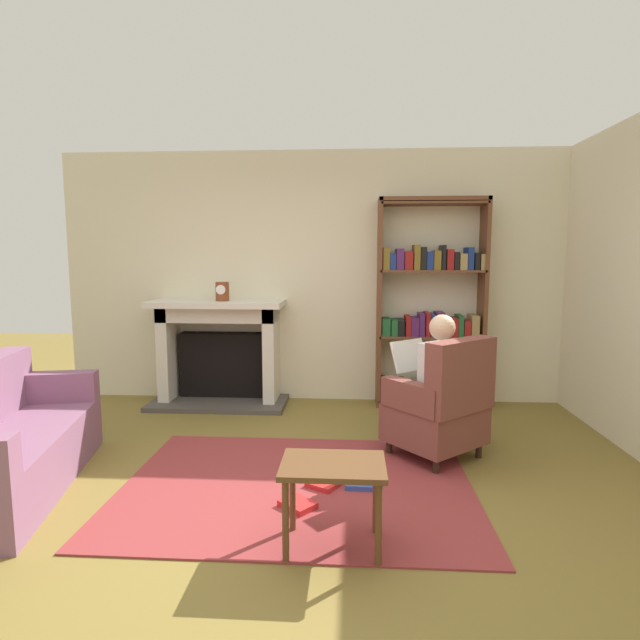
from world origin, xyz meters
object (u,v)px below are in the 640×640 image
at_px(mantel_clock, 222,291).
at_px(side_table, 333,477).
at_px(armchair_reading, 442,406).
at_px(fireplace, 220,349).
at_px(bookshelf, 430,309).
at_px(seated_reader, 431,378).
at_px(sofa_floral, 2,445).

distance_m(mantel_clock, side_table, 3.02).
bearing_deg(armchair_reading, fireplace, -74.90).
bearing_deg(bookshelf, side_table, -108.22).
xyz_separation_m(bookshelf, seated_reader, (-0.19, -1.38, -0.41)).
bearing_deg(mantel_clock, sofa_floral, -115.45).
distance_m(bookshelf, sofa_floral, 3.92).
distance_m(armchair_reading, sofa_floral, 3.14).
height_order(bookshelf, seated_reader, bookshelf).
height_order(fireplace, seated_reader, seated_reader).
xyz_separation_m(fireplace, armchair_reading, (2.12, -1.43, -0.17)).
height_order(mantel_clock, seated_reader, mantel_clock).
distance_m(fireplace, seated_reader, 2.44).
height_order(bookshelf, armchair_reading, bookshelf).
bearing_deg(seated_reader, side_table, 21.69).
relative_size(fireplace, mantel_clock, 7.29).
bearing_deg(fireplace, bookshelf, 0.90).
distance_m(fireplace, sofa_floral, 2.38).
xyz_separation_m(fireplace, side_table, (1.32, -2.73, -0.18)).
bearing_deg(armchair_reading, side_table, 17.58).
bearing_deg(sofa_floral, side_table, -115.89).
relative_size(bookshelf, armchair_reading, 2.24).
relative_size(bookshelf, seated_reader, 1.91).
height_order(armchair_reading, sofa_floral, armchair_reading).
bearing_deg(bookshelf, armchair_reading, -94.42).
distance_m(fireplace, bookshelf, 2.28).
xyz_separation_m(mantel_clock, side_table, (1.26, -2.63, -0.81)).
relative_size(seated_reader, side_table, 2.04).
xyz_separation_m(bookshelf, armchair_reading, (-0.11, -1.47, -0.61)).
xyz_separation_m(fireplace, sofa_floral, (-0.93, -2.18, -0.27)).
relative_size(sofa_floral, side_table, 3.24).
distance_m(mantel_clock, bookshelf, 2.18).
bearing_deg(bookshelf, mantel_clock, -176.42).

